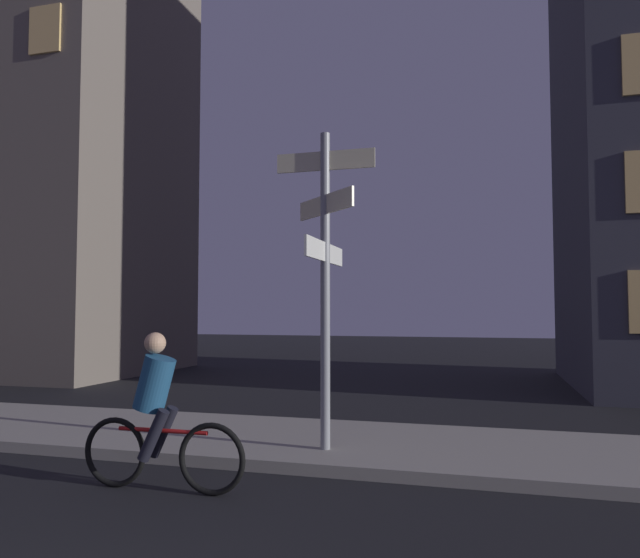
# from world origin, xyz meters

# --- Properties ---
(sidewalk_kerb) EXTENTS (40.00, 2.65, 0.14)m
(sidewalk_kerb) POSITION_xyz_m (0.00, 6.00, 0.07)
(sidewalk_kerb) COLOR gray
(sidewalk_kerb) RESTS_ON ground_plane
(signpost) EXTENTS (1.27, 1.69, 3.92)m
(signpost) POSITION_xyz_m (0.62, 5.40, 2.45)
(signpost) COLOR gray
(signpost) RESTS_ON sidewalk_kerb
(cyclist) EXTENTS (1.82, 0.32, 1.61)m
(cyclist) POSITION_xyz_m (-0.71, 3.76, 0.75)
(cyclist) COLOR black
(cyclist) RESTS_ON ground_plane
(building_left_block) EXTENTS (10.45, 6.23, 16.55)m
(building_left_block) POSITION_xyz_m (-12.03, 13.31, 8.27)
(building_left_block) COLOR #6B6056
(building_left_block) RESTS_ON ground_plane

